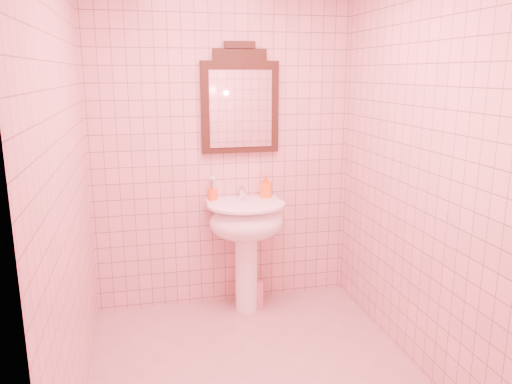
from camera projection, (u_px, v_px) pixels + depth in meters
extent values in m
plane|color=tan|center=(256.00, 376.00, 3.05)|extent=(2.20, 2.20, 0.00)
cube|color=#CC978E|center=(223.00, 148.00, 3.80)|extent=(2.00, 0.02, 2.50)
cylinder|color=white|center=(246.00, 268.00, 3.83)|extent=(0.17, 0.17, 0.70)
ellipsoid|color=white|center=(247.00, 222.00, 3.73)|extent=(0.56, 0.46, 0.28)
cube|color=white|center=(242.00, 202.00, 3.86)|extent=(0.56, 0.15, 0.05)
cylinder|color=white|center=(246.00, 205.00, 3.70)|extent=(0.58, 0.58, 0.02)
cylinder|color=white|center=(242.00, 193.00, 3.84)|extent=(0.04, 0.04, 0.09)
cylinder|color=white|center=(243.00, 190.00, 3.78)|extent=(0.02, 0.10, 0.02)
cylinder|color=white|center=(245.00, 194.00, 3.74)|extent=(0.02, 0.02, 0.04)
cube|color=white|center=(242.00, 185.00, 3.84)|extent=(0.02, 0.07, 0.01)
cube|color=black|center=(240.00, 107.00, 3.74)|extent=(0.59, 0.05, 0.68)
cube|color=black|center=(240.00, 55.00, 3.65)|extent=(0.40, 0.05, 0.09)
cube|color=black|center=(240.00, 45.00, 3.63)|extent=(0.23, 0.05, 0.06)
cube|color=white|center=(241.00, 109.00, 3.71)|extent=(0.47, 0.01, 0.57)
cylinder|color=#FF5115|center=(213.00, 195.00, 3.79)|extent=(0.07, 0.07, 0.09)
cylinder|color=silver|center=(215.00, 190.00, 3.79)|extent=(0.01, 0.01, 0.16)
cylinder|color=#338CD8|center=(213.00, 189.00, 3.80)|extent=(0.01, 0.01, 0.16)
cylinder|color=#E5334C|center=(211.00, 190.00, 3.79)|extent=(0.01, 0.01, 0.16)
cylinder|color=#3FBF59|center=(211.00, 190.00, 3.77)|extent=(0.01, 0.01, 0.16)
cylinder|color=#D8CC4C|center=(214.00, 190.00, 3.77)|extent=(0.01, 0.01, 0.16)
imported|color=orange|center=(266.00, 186.00, 3.87)|extent=(0.10, 0.11, 0.18)
cube|color=#C6747D|center=(252.00, 295.00, 3.93)|extent=(0.20, 0.15, 0.21)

